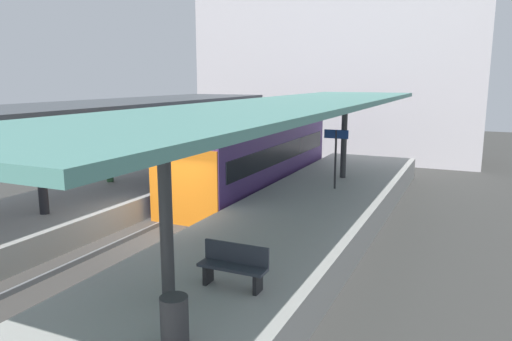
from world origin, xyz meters
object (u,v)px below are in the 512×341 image
Objects in this scene: platform_bench at (234,264)px; passenger_near_bench at (42,184)px; platform_sign at (336,146)px; litter_bin at (175,321)px; passenger_mid_platform at (109,160)px; commuter_train at (254,156)px.

passenger_near_bench is (-7.66, 2.27, 0.46)m from platform_bench.
litter_bin is (0.64, -11.57, -1.22)m from platform_sign.
passenger_near_bench is (-7.80, 4.56, 0.53)m from litter_bin.
passenger_near_bench reaches higher than platform_bench.
litter_bin is at bearing -44.63° from passenger_mid_platform.
passenger_mid_platform is at bearing 106.93° from passenger_near_bench.
passenger_near_bench is at bearing -135.59° from platform_sign.
platform_bench is 0.63× the size of platform_sign.
platform_bench is 11.29m from passenger_mid_platform.
litter_bin is 9.05m from passenger_near_bench.
platform_bench is 0.82× the size of passenger_mid_platform.
platform_sign is 11.66m from litter_bin.
platform_bench reaches higher than litter_bin.
commuter_train is at bearing 42.21° from passenger_mid_platform.
platform_sign reaches higher than litter_bin.
commuter_train reaches higher than litter_bin.
passenger_mid_platform is (-9.17, 9.05, 0.48)m from litter_bin.
passenger_near_bench is at bearing -110.03° from commuter_train.
commuter_train is 6.07m from passenger_mid_platform.
platform_sign is at bearing 16.47° from passenger_mid_platform.
commuter_train is 13.94m from litter_bin.
platform_bench is 1.75× the size of litter_bin.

